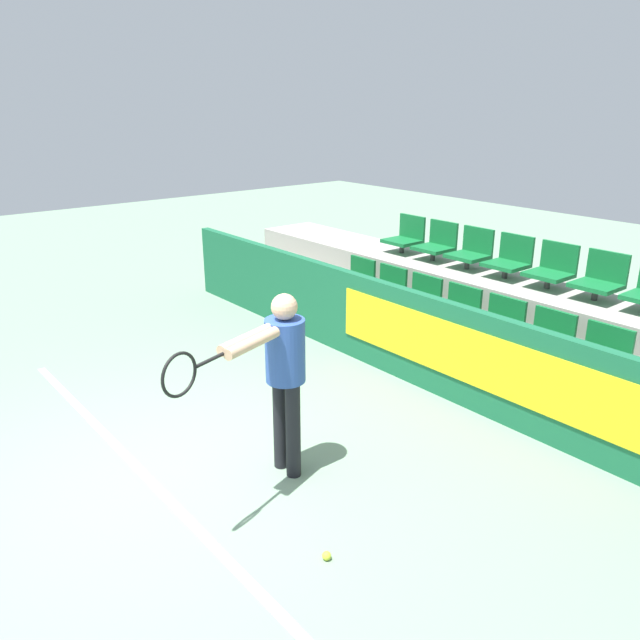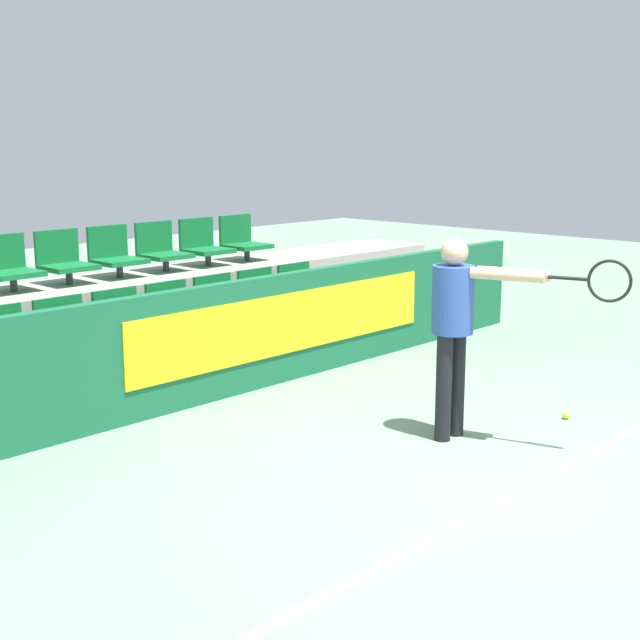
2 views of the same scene
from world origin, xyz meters
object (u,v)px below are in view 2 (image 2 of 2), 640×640
stadium_chair_3 (174,313)px  stadium_chair_10 (115,254)px  stadium_chair_1 (67,331)px  stadium_chair_5 (263,297)px  stadium_chair_9 (64,260)px  stadium_chair_12 (204,245)px  stadium_chair_8 (9,266)px  stadium_chair_4 (221,304)px  stadium_chair_0 (4,343)px  tennis_ball (566,415)px  stadium_chair_6 (302,290)px  stadium_chair_13 (243,240)px  stadium_chair_2 (123,322)px  stadium_chair_11 (161,249)px  tennis_player (460,316)px

stadium_chair_3 → stadium_chair_10: stadium_chair_10 is taller
stadium_chair_1 → stadium_chair_5: (2.40, 0.00, 0.00)m
stadium_chair_9 → stadium_chair_12: same height
stadium_chair_8 → stadium_chair_10: bearing=0.0°
stadium_chair_8 → stadium_chair_5: bearing=-22.4°
stadium_chair_4 → stadium_chair_1: bearing=180.0°
stadium_chair_0 → tennis_ball: stadium_chair_0 is taller
stadium_chair_3 → stadium_chair_6: bearing=0.0°
stadium_chair_8 → stadium_chair_12: 2.40m
stadium_chair_13 → tennis_ball: stadium_chair_13 is taller
stadium_chair_10 → stadium_chair_0: bearing=-151.2°
stadium_chair_4 → stadium_chair_10: (-0.60, 0.99, 0.49)m
stadium_chair_13 → stadium_chair_8: bearing=180.0°
stadium_chair_5 → stadium_chair_8: 2.64m
stadium_chair_8 → stadium_chair_13: same height
stadium_chair_2 → stadium_chair_4: bearing=0.0°
stadium_chair_11 → tennis_ball: 4.67m
stadium_chair_8 → stadium_chair_4: bearing=-28.8°
stadium_chair_9 → stadium_chair_11: same height
tennis_ball → stadium_chair_4: bearing=106.9°
stadium_chair_2 → tennis_player: 3.23m
stadium_chair_4 → stadium_chair_10: bearing=121.2°
stadium_chair_3 → stadium_chair_5: 1.20m
stadium_chair_4 → stadium_chair_13: stadium_chair_13 is taller
stadium_chair_12 → stadium_chair_13: (0.60, 0.00, 0.00)m
stadium_chair_1 → stadium_chair_13: bearing=18.2°
tennis_player → tennis_ball: bearing=-37.9°
stadium_chair_3 → tennis_player: bearing=-79.6°
stadium_chair_10 → stadium_chair_8: bearing=180.0°
stadium_chair_4 → tennis_player: bearing=-90.9°
stadium_chair_0 → stadium_chair_6: same height
stadium_chair_5 → stadium_chair_10: 1.63m
stadium_chair_11 → stadium_chair_13: same height
stadium_chair_11 → tennis_ball: size_ratio=8.12×
stadium_chair_2 → stadium_chair_9: size_ratio=1.00×
tennis_ball → stadium_chair_1: bearing=129.8°
stadium_chair_9 → tennis_ball: bearing=-63.0°
stadium_chair_10 → stadium_chair_12: (1.20, 0.00, 0.00)m
stadium_chair_4 → stadium_chair_10: 1.26m
stadium_chair_6 → stadium_chair_13: 1.10m
stadium_chair_1 → stadium_chair_9: stadium_chair_9 is taller
stadium_chair_2 → stadium_chair_11: stadium_chair_11 is taller
stadium_chair_6 → stadium_chair_3: bearing=180.0°
stadium_chair_11 → stadium_chair_8: bearing=180.0°
stadium_chair_3 → stadium_chair_13: size_ratio=1.00×
stadium_chair_0 → stadium_chair_11: 2.64m
stadium_chair_2 → stadium_chair_3: (0.60, 0.00, 0.00)m
stadium_chair_1 → stadium_chair_11: size_ratio=1.00×
stadium_chair_10 → stadium_chair_5: bearing=-39.5°
stadium_chair_4 → tennis_ball: 3.63m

